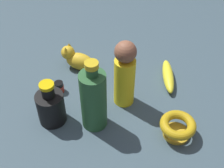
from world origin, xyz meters
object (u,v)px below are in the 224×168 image
object	(u,v)px
nail_polish_jar	(59,87)
bottle_short	(51,106)
banana	(168,76)
cat_figurine	(77,59)
bowl	(178,126)
person_figure_adult	(125,74)
bottle_tall	(94,99)

from	to	relation	value
nail_polish_jar	bottle_short	bearing A→B (deg)	-93.37
nail_polish_jar	banana	xyz separation A→B (m)	(0.38, 0.05, -0.00)
cat_figurine	bowl	distance (m)	0.45
person_figure_adult	banana	size ratio (longest dim) A/B	1.40
person_figure_adult	bottle_tall	distance (m)	0.13
cat_figurine	nail_polish_jar	bearing A→B (deg)	-114.17
bottle_tall	cat_figurine	world-z (taller)	bottle_tall
bottle_tall	bottle_short	xyz separation A→B (m)	(-0.13, 0.02, -0.05)
bottle_tall	bottle_short	distance (m)	0.14
person_figure_adult	bottle_tall	world-z (taller)	bottle_tall
bottle_tall	bowl	size ratio (longest dim) A/B	2.27
nail_polish_jar	cat_figurine	xyz separation A→B (m)	(0.06, 0.12, 0.02)
bottle_tall	bottle_short	bearing A→B (deg)	172.68
person_figure_adult	cat_figurine	xyz separation A→B (m)	(-0.16, 0.17, -0.08)
bottle_tall	bowl	distance (m)	0.26
person_figure_adult	nail_polish_jar	distance (m)	0.25
banana	bottle_short	bearing A→B (deg)	116.60
banana	bowl	bearing A→B (deg)	179.76
bottle_short	bowl	size ratio (longest dim) A/B	1.44
person_figure_adult	bottle_tall	size ratio (longest dim) A/B	0.98
bottle_short	bowl	distance (m)	0.38
banana	bowl	xyz separation A→B (m)	(-0.01, -0.24, 0.02)
bottle_tall	banana	world-z (taller)	bottle_tall
nail_polish_jar	cat_figurine	size ratio (longest dim) A/B	0.28
bowl	nail_polish_jar	bearing A→B (deg)	152.19
nail_polish_jar	banana	world-z (taller)	nail_polish_jar
nail_polish_jar	banana	bearing A→B (deg)	6.91
person_figure_adult	banana	bearing A→B (deg)	30.69
bottle_short	nail_polish_jar	bearing A→B (deg)	86.63
person_figure_adult	bowl	world-z (taller)	person_figure_adult
banana	nail_polish_jar	bearing A→B (deg)	99.58
banana	bottle_short	size ratio (longest dim) A/B	1.10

